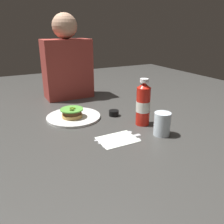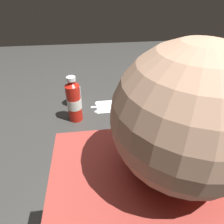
# 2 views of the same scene
# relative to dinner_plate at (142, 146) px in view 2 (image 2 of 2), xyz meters

# --- Properties ---
(ground_plane) EXTENTS (3.00, 3.00, 0.00)m
(ground_plane) POSITION_rel_dinner_plate_xyz_m (0.01, -0.13, -0.01)
(ground_plane) COLOR #383735
(dinner_plate) EXTENTS (0.29, 0.29, 0.01)m
(dinner_plate) POSITION_rel_dinner_plate_xyz_m (0.00, 0.00, 0.00)
(dinner_plate) COLOR silver
(dinner_plate) RESTS_ON ground_plane
(burger_sandwich) EXTENTS (0.12, 0.12, 0.05)m
(burger_sandwich) POSITION_rel_dinner_plate_xyz_m (-0.01, -0.01, 0.03)
(burger_sandwich) COLOR tan
(burger_sandwich) RESTS_ON dinner_plate
(ketchup_bottle) EXTENTS (0.07, 0.07, 0.23)m
(ketchup_bottle) POSITION_rel_dinner_plate_xyz_m (0.28, -0.24, 0.10)
(ketchup_bottle) COLOR red
(ketchup_bottle) RESTS_ON ground_plane
(water_glass) EXTENTS (0.07, 0.07, 0.11)m
(water_glass) POSITION_rel_dinner_plate_xyz_m (0.29, -0.38, 0.05)
(water_glass) COLOR silver
(water_glass) RESTS_ON ground_plane
(condiment_cup) EXTENTS (0.05, 0.05, 0.03)m
(condiment_cup) POSITION_rel_dinner_plate_xyz_m (0.21, -0.07, 0.01)
(condiment_cup) COLOR black
(condiment_cup) RESTS_ON ground_plane
(napkin) EXTENTS (0.17, 0.12, 0.00)m
(napkin) POSITION_rel_dinner_plate_xyz_m (0.09, -0.33, -0.00)
(napkin) COLOR white
(napkin) RESTS_ON ground_plane
(fork_utensil) EXTENTS (0.18, 0.02, 0.00)m
(fork_utensil) POSITION_rel_dinner_plate_xyz_m (0.11, -0.37, -0.00)
(fork_utensil) COLOR silver
(fork_utensil) RESTS_ON napkin
(butter_knife) EXTENTS (0.20, 0.02, 0.00)m
(butter_knife) POSITION_rel_dinner_plate_xyz_m (0.11, -0.33, -0.00)
(butter_knife) COLOR silver
(butter_knife) RESTS_ON napkin
(spoon_utensil) EXTENTS (0.19, 0.03, 0.00)m
(spoon_utensil) POSITION_rel_dinner_plate_xyz_m (0.12, -0.29, -0.00)
(spoon_utensil) COLOR silver
(spoon_utensil) RESTS_ON napkin
(diner_person) EXTENTS (0.31, 0.17, 0.55)m
(diner_person) POSITION_rel_dinner_plate_xyz_m (0.10, 0.40, 0.23)
(diner_person) COLOR #9C3730
(diner_person) RESTS_ON ground_plane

